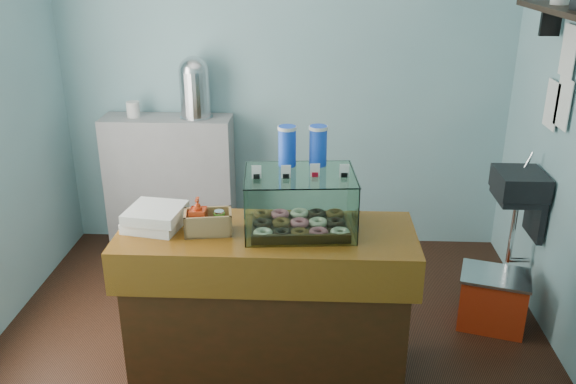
# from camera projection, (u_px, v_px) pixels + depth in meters

# --- Properties ---
(ground) EXTENTS (3.50, 3.50, 0.00)m
(ground) POSITION_uv_depth(u_px,v_px,m) (272.00, 343.00, 3.83)
(ground) COLOR black
(ground) RESTS_ON ground
(room_shell) EXTENTS (3.54, 3.04, 2.82)m
(room_shell) POSITION_uv_depth(u_px,v_px,m) (273.00, 72.00, 3.20)
(room_shell) COLOR #7AA8B2
(room_shell) RESTS_ON ground
(counter) EXTENTS (1.60, 0.60, 0.90)m
(counter) POSITION_uv_depth(u_px,v_px,m) (268.00, 303.00, 3.42)
(counter) COLOR #3E1C0C
(counter) RESTS_ON ground
(back_shelf) EXTENTS (1.00, 0.32, 1.10)m
(back_shelf) POSITION_uv_depth(u_px,v_px,m) (171.00, 184.00, 4.89)
(back_shelf) COLOR #959598
(back_shelf) RESTS_ON ground
(display_case) EXTENTS (0.61, 0.47, 0.54)m
(display_case) POSITION_uv_depth(u_px,v_px,m) (300.00, 198.00, 3.26)
(display_case) COLOR black
(display_case) RESTS_ON counter
(condiment_crate) EXTENTS (0.27, 0.19, 0.20)m
(condiment_crate) POSITION_uv_depth(u_px,v_px,m) (206.00, 220.00, 3.22)
(condiment_crate) COLOR #A08550
(condiment_crate) RESTS_ON counter
(pastry_boxes) EXTENTS (0.34, 0.34, 0.11)m
(pastry_boxes) POSITION_uv_depth(u_px,v_px,m) (155.00, 217.00, 3.30)
(pastry_boxes) COLOR silver
(pastry_boxes) RESTS_ON counter
(coffee_urn) EXTENTS (0.25, 0.25, 0.47)m
(coffee_urn) POSITION_uv_depth(u_px,v_px,m) (195.00, 86.00, 4.59)
(coffee_urn) COLOR silver
(coffee_urn) RESTS_ON back_shelf
(red_cooler) EXTENTS (0.50, 0.43, 0.38)m
(red_cooler) POSITION_uv_depth(u_px,v_px,m) (493.00, 300.00, 3.96)
(red_cooler) COLOR red
(red_cooler) RESTS_ON ground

